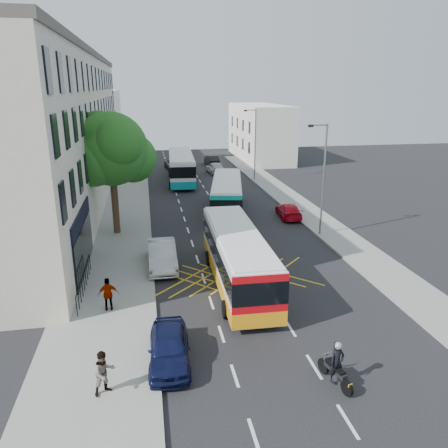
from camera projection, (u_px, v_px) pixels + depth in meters
name	position (u px, v px, depth m)	size (l,w,h in m)	color
ground	(290.00, 327.00, 20.05)	(120.00, 120.00, 0.00)	black
pavement_left	(117.00, 233.00, 32.66)	(5.00, 70.00, 0.15)	gray
pavement_right	(320.00, 222.00, 35.37)	(3.00, 70.00, 0.15)	gray
terrace_main	(54.00, 132.00, 38.63)	(8.30, 45.00, 13.50)	beige
terrace_far	(92.00, 124.00, 67.79)	(8.00, 20.00, 10.00)	silver
building_right	(259.00, 132.00, 65.74)	(6.00, 18.00, 8.00)	silver
street_tree	(111.00, 150.00, 30.76)	(6.30, 5.70, 8.80)	#382619
lamp_near	(323.00, 174.00, 30.96)	(1.45, 0.15, 8.00)	slate
lamp_far	(254.00, 141.00, 49.73)	(1.45, 0.15, 8.00)	slate
railings	(84.00, 281.00, 23.16)	(0.08, 5.60, 1.14)	black
bus_near	(237.00, 257.00, 24.00)	(2.89, 10.95, 3.07)	silver
bus_mid	(227.00, 195.00, 37.73)	(4.48, 10.88, 2.98)	silver
bus_far	(181.00, 167.00, 50.12)	(3.33, 11.75, 3.27)	silver
motorbike	(336.00, 365.00, 16.00)	(0.74, 1.97, 1.78)	black
parked_car_blue	(169.00, 347.00, 17.32)	(1.61, 4.00, 1.36)	#0D1337
parked_car_silver	(162.00, 255.00, 26.54)	(1.65, 4.74, 1.56)	#AEB0B6
red_hatchback	(289.00, 211.00, 36.71)	(1.66, 4.08, 1.18)	#BC0819
distant_car_grey	(174.00, 164.00, 58.34)	(2.06, 4.46, 1.24)	#45494E
distant_car_silver	(215.00, 168.00, 55.15)	(1.76, 4.37, 1.49)	#B6BABF
distant_car_dark	(212.00, 160.00, 60.96)	(1.49, 4.27, 1.41)	black
pedestrian_near	(104.00, 373.00, 15.30)	(0.81, 0.63, 1.67)	gray
pedestrian_far	(108.00, 294.00, 21.07)	(0.98, 0.41, 1.67)	gray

